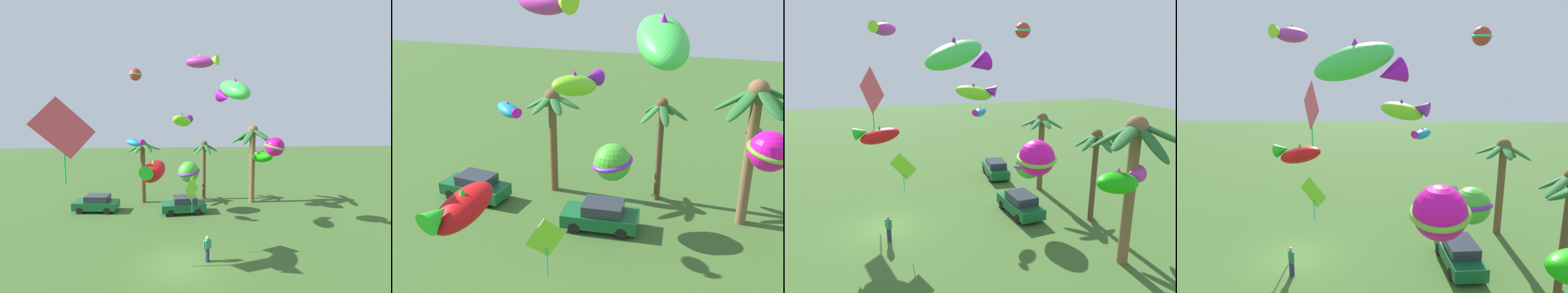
{
  "view_description": "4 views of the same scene",
  "coord_description": "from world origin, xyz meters",
  "views": [
    {
      "loc": [
        -0.13,
        -16.27,
        8.89
      ],
      "look_at": [
        1.25,
        5.02,
        6.46
      ],
      "focal_mm": 26.72,
      "sensor_mm": 36.0,
      "label": 1
    },
    {
      "loc": [
        6.11,
        -10.48,
        12.64
      ],
      "look_at": [
        0.9,
        5.49,
        5.97
      ],
      "focal_mm": 41.48,
      "sensor_mm": 36.0,
      "label": 2
    },
    {
      "loc": [
        20.5,
        0.23,
        10.29
      ],
      "look_at": [
        1.55,
        5.84,
        5.28
      ],
      "focal_mm": 31.53,
      "sensor_mm": 36.0,
      "label": 3
    },
    {
      "loc": [
        16.02,
        4.96,
        9.84
      ],
      "look_at": [
        0.51,
        4.37,
        6.57
      ],
      "focal_mm": 29.1,
      "sensor_mm": 36.0,
      "label": 4
    }
  ],
  "objects": [
    {
      "name": "parked_car_0",
      "position": [
        0.45,
        9.03,
        0.75
      ],
      "size": [
        4.05,
        2.08,
        1.51
      ],
      "color": "#145B2D",
      "rests_on": "ground"
    },
    {
      "name": "kite_diamond_7",
      "position": [
        0.79,
        1.35,
        4.17
      ],
      "size": [
        0.87,
        1.51,
        2.39
      ],
      "color": "#82E82A"
    },
    {
      "name": "kite_ball_2",
      "position": [
        7.74,
        6.52,
        6.23
      ],
      "size": [
        2.25,
        2.25,
        1.56
      ],
      "color": "#DF0D9C"
    },
    {
      "name": "kite_fish_9",
      "position": [
        0.32,
        5.93,
        8.38
      ],
      "size": [
        2.03,
        2.75,
        1.19
      ],
      "color": "#78E321"
    },
    {
      "name": "kite_diamond_1",
      "position": [
        -6.23,
        -0.22,
        8.04
      ],
      "size": [
        2.99,
        1.73,
        4.74
      ],
      "color": "#E54453"
    },
    {
      "name": "palm_tree_1",
      "position": [
        2.66,
        13.09,
        4.47
      ],
      "size": [
        2.7,
        2.81,
        6.14
      ],
      "color": "brown",
      "rests_on": "ground"
    },
    {
      "name": "palm_tree_2",
      "position": [
        7.35,
        11.88,
        5.77
      ],
      "size": [
        4.17,
        4.27,
        7.76
      ],
      "color": "brown",
      "rests_on": "ground"
    },
    {
      "name": "kite_fish_4",
      "position": [
        3.82,
        4.05,
        10.47
      ],
      "size": [
        2.65,
        3.98,
        2.08
      ],
      "color": "#41DB4C"
    },
    {
      "name": "kite_fish_5",
      "position": [
        1.31,
        0.72,
        11.85
      ],
      "size": [
        2.15,
        1.71,
        0.86
      ],
      "color": "#BF2FAF"
    },
    {
      "name": "kite_fish_10",
      "position": [
        -3.5,
        7.28,
        6.57
      ],
      "size": [
        1.81,
        1.61,
        0.8
      ],
      "color": "#1990BB"
    },
    {
      "name": "kite_fish_8",
      "position": [
        7.92,
        10.74,
        4.82
      ],
      "size": [
        2.2,
        3.34,
        1.44
      ],
      "color": "#15B509"
    },
    {
      "name": "ground_plane",
      "position": [
        0.0,
        0.0,
        0.0
      ],
      "size": [
        120.0,
        120.0,
        0.0
      ],
      "primitive_type": "plane",
      "color": "#3D6028"
    },
    {
      "name": "palm_tree_0",
      "position": [
        -3.48,
        12.37,
        4.58
      ],
      "size": [
        3.42,
        3.27,
        6.29
      ],
      "color": "brown",
      "rests_on": "ground"
    },
    {
      "name": "kite_ball_3",
      "position": [
        0.91,
        9.36,
        3.67
      ],
      "size": [
        2.73,
        2.73,
        1.87
      ],
      "color": "green"
    },
    {
      "name": "spectator_0",
      "position": [
        1.65,
        0.28,
        0.81
      ],
      "size": [
        0.49,
        0.38,
        1.59
      ],
      "color": "#2D3351",
      "rests_on": "ground"
    },
    {
      "name": "kite_ball_0",
      "position": [
        -3.8,
        10.66,
        12.38
      ],
      "size": [
        1.65,
        1.65,
        1.11
      ],
      "color": "#BA3429"
    },
    {
      "name": "kite_fish_6",
      "position": [
        -1.49,
        0.0,
        5.69
      ],
      "size": [
        1.71,
        3.06,
        1.45
      ],
      "color": "red"
    },
    {
      "name": "parked_car_1",
      "position": [
        -7.46,
        9.96,
        0.75
      ],
      "size": [
        4.04,
        2.06,
        1.51
      ],
      "color": "#145B2D",
      "rests_on": "ground"
    }
  ]
}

